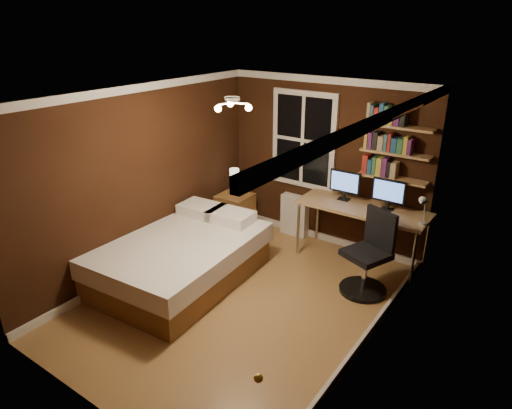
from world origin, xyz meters
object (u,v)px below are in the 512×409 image
Objects in this scene: monitor_right at (388,195)px; office_chair at (369,261)px; desk at (363,211)px; radiator at (295,215)px; desk_lamp at (423,210)px; nightstand at (235,213)px; monitor_left at (345,185)px; bedside_lamp at (234,182)px; bed at (181,258)px.

monitor_right is 0.98m from office_chair.
monitor_right is at bearing 16.55° from desk.
office_chair is (1.59, -0.88, 0.09)m from radiator.
desk_lamp reaches higher than monitor_right.
nightstand is 1.39× the size of monitor_right.
radiator is 0.62× the size of office_chair.
monitor_left and monitor_right have the same top height.
radiator is 1.82m from office_chair.
bedside_lamp is at bearing -168.63° from office_chair.
bedside_lamp reaches higher than desk.
desk_lamp is (2.92, 0.01, 0.76)m from nightstand.
bed reaches higher than nightstand.
monitor_right reaches higher than radiator.
radiator is 1.51× the size of desk_lamp.
desk_lamp is at bearing -2.53° from nightstand.
desk_lamp reaches higher than bed.
desk is at bearing 167.48° from desk_lamp.
radiator is 1.68m from monitor_right.
bed is at bearing -104.40° from radiator.
bed is 2.55m from desk.
desk_lamp is at bearing -13.26° from monitor_left.
office_chair is (2.46, -0.46, 0.11)m from nightstand.
monitor_left is at bearing 164.89° from desk.
bed is 1.65m from nightstand.
nightstand is at bearing 98.16° from bed.
desk is at bearing 2.64° from nightstand.
office_chair is at bearing 24.76° from bed.
bedside_lamp is 2.40m from monitor_right.
desk_lamp reaches higher than desk.
office_chair is at bearing -29.04° from radiator.
desk_lamp is at bearing 0.11° from bedside_lamp.
radiator is at bearing 174.39° from monitor_right.
nightstand is 2.14m from desk.
desk is 0.84m from office_chair.
monitor_left is at bearing 9.15° from bedside_lamp.
bed is 2.88m from monitor_right.
bed is 2.11m from radiator.
nightstand is 2.51m from office_chair.
desk is at bearing -11.13° from radiator.
office_chair is at bearing -59.15° from desk.
desk_lamp is at bearing -12.52° from desk.
desk is 0.44m from monitor_left.
radiator is at bearing 170.40° from monitor_left.
desk is at bearing 142.70° from office_chair.
bedside_lamp reaches higher than bed.
desk is 3.99× the size of monitor_right.
office_chair is at bearing -45.76° from monitor_left.
monitor_left is at bearing 180.00° from monitor_right.
monitor_left is at bearing 49.62° from bed.
office_chair reaches higher than bedside_lamp.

